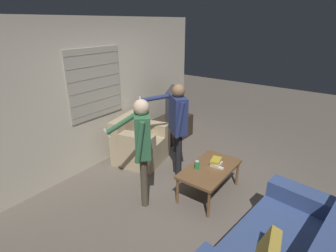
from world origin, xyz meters
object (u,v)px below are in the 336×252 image
object	(u,v)px
person_right_standing	(177,120)
book_stack	(216,162)
soda_can	(197,165)
spare_remote	(219,167)
coffee_table	(210,170)
armchair_beige	(139,143)
tv	(173,103)
person_left_standing	(142,142)

from	to	relation	value
person_right_standing	book_stack	distance (m)	0.90
soda_can	book_stack	bearing A→B (deg)	-32.14
spare_remote	coffee_table	bearing A→B (deg)	126.06
coffee_table	soda_can	distance (m)	0.22
coffee_table	soda_can	world-z (taller)	soda_can
spare_remote	armchair_beige	bearing A→B (deg)	91.26
tv	person_right_standing	xyz separation A→B (m)	(-1.21, -0.95, 0.19)
coffee_table	person_left_standing	xyz separation A→B (m)	(-0.75, 0.66, 0.57)
armchair_beige	coffee_table	world-z (taller)	armchair_beige
tv	person_right_standing	bearing A→B (deg)	11.59
tv	soda_can	distance (m)	2.16
armchair_beige	spare_remote	distance (m)	1.70
person_left_standing	book_stack	distance (m)	1.22
book_stack	spare_remote	distance (m)	0.11
person_left_standing	book_stack	world-z (taller)	person_left_standing
tv	spare_remote	bearing A→B (deg)	27.29
soda_can	spare_remote	xyz separation A→B (m)	(0.21, -0.26, -0.05)
tv	spare_remote	xyz separation A→B (m)	(-1.30, -1.78, -0.35)
book_stack	soda_can	xyz separation A→B (m)	(-0.28, 0.17, 0.02)
person_left_standing	book_stack	xyz separation A→B (m)	(0.88, -0.69, -0.48)
person_right_standing	spare_remote	size ratio (longest dim) A/B	11.91
book_stack	spare_remote	world-z (taller)	book_stack
book_stack	tv	bearing A→B (deg)	53.88
armchair_beige	book_stack	xyz separation A→B (m)	(-0.03, -1.60, 0.15)
coffee_table	armchair_beige	bearing A→B (deg)	84.05
coffee_table	person_left_standing	world-z (taller)	person_left_standing
armchair_beige	soda_can	world-z (taller)	armchair_beige
coffee_table	person_left_standing	distance (m)	1.14
coffee_table	soda_can	size ratio (longest dim) A/B	8.14
armchair_beige	spare_remote	bearing A→B (deg)	73.71
tv	soda_can	size ratio (longest dim) A/B	6.26
person_left_standing	book_stack	size ratio (longest dim) A/B	6.62
tv	book_stack	bearing A→B (deg)	27.30
tv	book_stack	xyz separation A→B (m)	(-1.23, -1.69, -0.32)
coffee_table	tv	distance (m)	2.19
person_left_standing	person_right_standing	bearing A→B (deg)	-40.78
tv	person_right_standing	size ratio (longest dim) A/B	0.50
person_left_standing	coffee_table	bearing A→B (deg)	-85.61
armchair_beige	book_stack	size ratio (longest dim) A/B	4.36
armchair_beige	tv	xyz separation A→B (m)	(1.21, 0.09, 0.47)
armchair_beige	coffee_table	bearing A→B (deg)	70.85
person_left_standing	spare_remote	bearing A→B (deg)	-87.67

